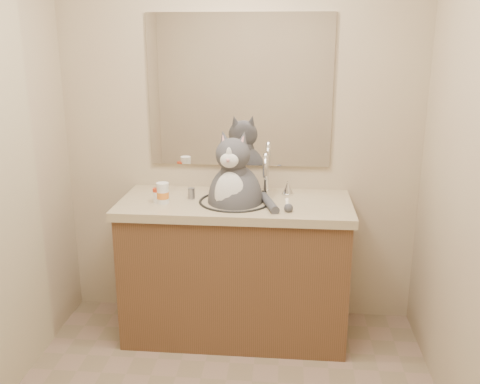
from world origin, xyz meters
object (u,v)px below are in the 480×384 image
Objects in this scene: cat at (235,195)px; pill_bottle_orange at (163,193)px; grey_canister at (191,193)px; pill_bottle_redcap at (157,195)px.

pill_bottle_orange is at bearing -163.14° from cat.
cat is 0.27m from grey_canister.
grey_canister is at bearing 34.70° from pill_bottle_orange.
cat is at bearing 7.88° from pill_bottle_orange.
pill_bottle_redcap is 0.04m from pill_bottle_orange.
grey_canister is at bearing 179.30° from cat.
grey_canister is (-0.26, 0.04, -0.01)m from cat.
grey_canister is at bearing 27.36° from pill_bottle_redcap.
cat is 9.78× the size of grey_canister.
pill_bottle_redcap is 0.71× the size of pill_bottle_orange.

